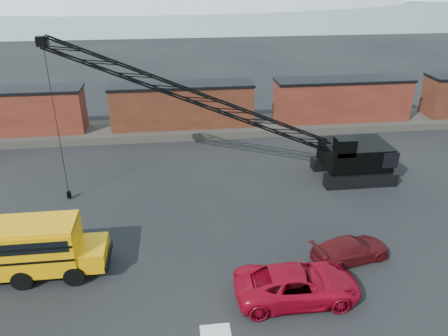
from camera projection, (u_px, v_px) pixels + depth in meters
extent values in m
plane|color=black|center=(199.00, 276.00, 23.53)|extent=(160.00, 160.00, 0.00)
cube|color=#4B453E|center=(183.00, 129.00, 43.09)|extent=(120.00, 5.00, 0.70)
cube|color=#481A14|center=(9.00, 112.00, 40.33)|extent=(13.50, 2.90, 4.00)
cube|color=black|center=(4.00, 90.00, 39.45)|extent=(13.70, 3.10, 0.25)
cube|color=black|center=(59.00, 127.00, 41.52)|extent=(2.20, 2.40, 0.60)
cube|color=#592819|center=(182.00, 106.00, 42.08)|extent=(13.50, 2.90, 4.00)
cube|color=black|center=(181.00, 85.00, 41.20)|extent=(13.70, 3.10, 0.25)
cube|color=black|center=(140.00, 124.00, 42.35)|extent=(2.20, 2.40, 0.60)
cube|color=black|center=(225.00, 121.00, 43.27)|extent=(2.20, 2.40, 0.60)
cube|color=#481A14|center=(342.00, 100.00, 43.82)|extent=(13.50, 2.90, 4.00)
cube|color=black|center=(344.00, 80.00, 42.94)|extent=(13.70, 3.10, 0.25)
cube|color=black|center=(300.00, 118.00, 44.10)|extent=(2.20, 2.40, 0.60)
cube|color=black|center=(379.00, 115.00, 45.01)|extent=(2.20, 2.40, 0.60)
cube|color=black|center=(448.00, 112.00, 45.84)|extent=(2.20, 2.40, 0.60)
cube|color=silver|center=(215.00, 331.00, 20.00)|extent=(1.40, 0.90, 0.02)
cube|color=orange|center=(92.00, 253.00, 23.57)|extent=(1.60, 2.30, 1.10)
cube|color=black|center=(109.00, 256.00, 23.79)|extent=(0.15, 2.45, 0.35)
cylinder|color=black|center=(22.00, 280.00, 22.41)|extent=(1.10, 0.35, 1.10)
cylinder|color=black|center=(34.00, 253.00, 24.47)|extent=(1.10, 0.35, 1.10)
cylinder|color=black|center=(74.00, 276.00, 22.69)|extent=(1.10, 0.35, 1.10)
cylinder|color=black|center=(82.00, 250.00, 24.75)|extent=(1.10, 0.35, 1.10)
imported|color=#9F071D|center=(297.00, 284.00, 21.65)|extent=(6.27, 2.89, 1.74)
imported|color=#4E0D11|center=(351.00, 249.00, 24.58)|extent=(4.94, 2.90, 1.34)
cube|color=black|center=(361.00, 180.00, 32.75)|extent=(5.50, 1.00, 1.00)
cube|color=black|center=(345.00, 162.00, 35.61)|extent=(5.50, 1.00, 1.00)
cube|color=black|center=(355.00, 154.00, 33.58)|extent=(4.80, 3.60, 1.80)
cube|color=black|center=(380.00, 151.00, 33.71)|extent=(1.20, 3.80, 1.20)
cube|color=black|center=(345.00, 147.00, 31.83)|extent=(1.40, 1.20, 1.30)
cube|color=black|center=(348.00, 150.00, 31.34)|extent=(1.20, 0.06, 0.90)
cube|color=black|center=(42.00, 41.00, 26.42)|extent=(0.70, 0.50, 0.60)
cylinder|color=black|center=(57.00, 126.00, 28.78)|extent=(0.04, 0.04, 10.66)
cube|color=black|center=(69.00, 194.00, 30.99)|extent=(0.25, 0.25, 0.50)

